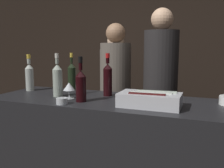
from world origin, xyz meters
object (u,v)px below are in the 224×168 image
at_px(person_grey_polo, 116,92).
at_px(champagne_bottle, 72,76).
at_px(wine_glass, 69,87).
at_px(person_blond_tee, 115,90).
at_px(rose_wine_bottle, 30,76).
at_px(person_in_hoodie, 160,90).
at_px(white_wine_bottle, 58,79).
at_px(red_wine_bottle_black_foil, 81,84).
at_px(red_wine_bottle_tall, 108,78).
at_px(ice_bin_with_bottles, 150,99).
at_px(candle_votive, 62,101).

bearing_deg(person_grey_polo, champagne_bottle, -36.20).
relative_size(wine_glass, person_blond_tee, 0.08).
relative_size(rose_wine_bottle, champagne_bottle, 0.96).
relative_size(person_in_hoodie, person_blond_tee, 1.11).
bearing_deg(white_wine_bottle, rose_wine_bottle, 160.30).
relative_size(wine_glass, white_wine_bottle, 0.36).
xyz_separation_m(wine_glass, person_grey_polo, (0.09, 0.83, -0.17)).
xyz_separation_m(wine_glass, rose_wine_bottle, (-0.54, 0.19, 0.05)).
bearing_deg(person_in_hoodie, red_wine_bottle_black_foil, -59.59).
bearing_deg(wine_glass, person_blond_tee, 93.10).
bearing_deg(rose_wine_bottle, person_blond_tee, 65.71).
height_order(champagne_bottle, person_blond_tee, person_blond_tee).
bearing_deg(rose_wine_bottle, white_wine_bottle, -19.70).
relative_size(red_wine_bottle_tall, person_grey_polo, 0.21).
height_order(red_wine_bottle_tall, red_wine_bottle_black_foil, red_wine_bottle_tall).
xyz_separation_m(rose_wine_bottle, champagne_bottle, (0.37, 0.16, -0.00)).
height_order(ice_bin_with_bottles, candle_votive, ice_bin_with_bottles).
xyz_separation_m(champagne_bottle, person_grey_polo, (0.27, 0.48, -0.22)).
relative_size(candle_votive, red_wine_bottle_tall, 0.23).
height_order(ice_bin_with_bottles, white_wine_bottle, white_wine_bottle).
relative_size(ice_bin_with_bottles, red_wine_bottle_black_foil, 1.24).
height_order(wine_glass, person_blond_tee, person_blond_tee).
xyz_separation_m(person_blond_tee, person_grey_polo, (0.16, -0.42, 0.06)).
distance_m(person_in_hoodie, person_blond_tee, 0.85).
distance_m(ice_bin_with_bottles, red_wine_bottle_black_foil, 0.53).
relative_size(red_wine_bottle_tall, person_in_hoodie, 0.20).
xyz_separation_m(ice_bin_with_bottles, white_wine_bottle, (-0.80, 0.08, 0.09)).
xyz_separation_m(ice_bin_with_bottles, person_grey_polo, (-0.58, 0.87, -0.14)).
xyz_separation_m(champagne_bottle, person_blond_tee, (0.11, 0.90, -0.28)).
height_order(wine_glass, person_in_hoodie, person_in_hoodie).
bearing_deg(rose_wine_bottle, red_wine_bottle_tall, 2.13).
xyz_separation_m(candle_votive, person_in_hoodie, (0.54, 0.92, -0.03)).
height_order(rose_wine_bottle, red_wine_bottle_black_foil, rose_wine_bottle).
bearing_deg(champagne_bottle, red_wine_bottle_tall, -17.19).
height_order(red_wine_bottle_tall, white_wine_bottle, same).
distance_m(rose_wine_bottle, white_wine_bottle, 0.43).
height_order(ice_bin_with_bottles, rose_wine_bottle, rose_wine_bottle).
bearing_deg(person_blond_tee, person_grey_polo, 122.95).
bearing_deg(person_blond_tee, red_wine_bottle_tall, 119.37).
relative_size(ice_bin_with_bottles, white_wine_bottle, 1.18).
xyz_separation_m(candle_votive, rose_wine_bottle, (-0.60, 0.38, 0.12)).
distance_m(wine_glass, rose_wine_bottle, 0.58).
bearing_deg(red_wine_bottle_tall, red_wine_bottle_black_foil, -109.96).
distance_m(wine_glass, person_blond_tee, 1.27).
relative_size(champagne_bottle, person_in_hoodie, 0.20).
distance_m(candle_votive, red_wine_bottle_tall, 0.47).
bearing_deg(rose_wine_bottle, person_in_hoodie, 25.17).
bearing_deg(candle_votive, person_blond_tee, 94.77).
height_order(wine_glass, rose_wine_bottle, rose_wine_bottle).
bearing_deg(ice_bin_with_bottles, red_wine_bottle_black_foil, -176.97).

